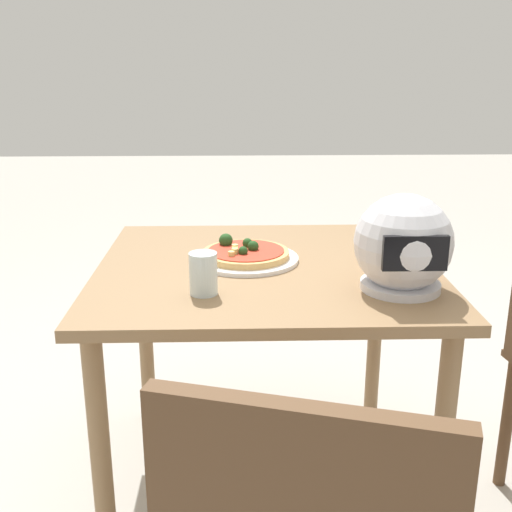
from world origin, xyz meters
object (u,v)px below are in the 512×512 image
at_px(pizza, 245,252).
at_px(motorcycle_helmet, 403,245).
at_px(dining_table, 266,295).
at_px(drinking_glass, 203,274).

height_order(pizza, motorcycle_helmet, motorcycle_helmet).
relative_size(dining_table, drinking_glass, 8.97).
bearing_deg(drinking_glass, motorcycle_helmet, -178.07).
distance_m(pizza, motorcycle_helmet, 0.47).
bearing_deg(pizza, drinking_glass, 68.28).
bearing_deg(pizza, motorcycle_helmet, 147.41).
xyz_separation_m(pizza, motorcycle_helmet, (-0.39, 0.25, 0.09)).
bearing_deg(motorcycle_helmet, pizza, -32.59).
height_order(dining_table, pizza, pizza).
height_order(motorcycle_helmet, drinking_glass, motorcycle_helmet).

